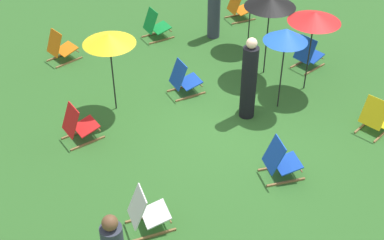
% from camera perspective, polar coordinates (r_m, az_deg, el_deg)
% --- Properties ---
extents(ground_plane, '(40.00, 40.00, 0.00)m').
position_cam_1_polar(ground_plane, '(11.19, 5.41, -0.27)').
color(ground_plane, '#2D6026').
extents(deckchair_0, '(0.64, 0.85, 0.83)m').
position_cam_1_polar(deckchair_0, '(9.78, 9.59, -4.40)').
color(deckchair_0, olive).
rests_on(deckchair_0, ground).
extents(deckchair_2, '(0.56, 0.81, 0.83)m').
position_cam_1_polar(deckchair_2, '(10.71, -12.23, -0.54)').
color(deckchair_2, olive).
rests_on(deckchair_2, ground).
extents(deckchair_3, '(0.50, 0.78, 0.83)m').
position_cam_1_polar(deckchair_3, '(14.16, -3.98, 10.20)').
color(deckchair_3, olive).
rests_on(deckchair_3, ground).
extents(deckchair_4, '(0.65, 0.85, 0.83)m').
position_cam_1_polar(deckchair_4, '(13.48, -14.10, 7.64)').
color(deckchair_4, olive).
rests_on(deckchair_4, ground).
extents(deckchair_5, '(0.49, 0.77, 0.83)m').
position_cam_1_polar(deckchair_5, '(11.84, -0.87, 4.42)').
color(deckchair_5, olive).
rests_on(deckchair_5, ground).
extents(deckchair_7, '(0.58, 0.82, 0.83)m').
position_cam_1_polar(deckchair_7, '(8.77, -4.99, -9.95)').
color(deckchair_7, olive).
rests_on(deckchair_7, ground).
extents(deckchair_8, '(0.63, 0.85, 0.83)m').
position_cam_1_polar(deckchair_8, '(13.11, 12.51, 7.01)').
color(deckchair_8, olive).
rests_on(deckchair_8, ground).
extents(deckchair_11, '(0.68, 0.87, 0.83)m').
position_cam_1_polar(deckchair_11, '(11.33, 19.35, 0.33)').
color(deckchair_11, olive).
rests_on(deckchair_11, ground).
extents(deckchair_13, '(0.53, 0.79, 0.83)m').
position_cam_1_polar(deckchair_13, '(15.20, 5.14, 12.11)').
color(deckchair_13, olive).
rests_on(deckchair_13, ground).
extents(umbrella_0, '(1.16, 1.16, 1.96)m').
position_cam_1_polar(umbrella_0, '(12.05, 8.51, 12.58)').
color(umbrella_0, black).
rests_on(umbrella_0, ground).
extents(umbrella_2, '(1.09, 1.09, 1.83)m').
position_cam_1_polar(umbrella_2, '(10.77, -9.02, 8.69)').
color(umbrella_2, black).
rests_on(umbrella_2, ground).
extents(umbrella_3, '(1.14, 1.14, 1.93)m').
position_cam_1_polar(umbrella_3, '(11.61, 13.20, 10.85)').
color(umbrella_3, black).
rests_on(umbrella_3, ground).
extents(umbrella_4, '(0.92, 0.92, 1.91)m').
position_cam_1_polar(umbrella_4, '(10.85, 10.19, 9.06)').
color(umbrella_4, black).
rests_on(umbrella_4, ground).
extents(person_1, '(0.44, 0.44, 1.87)m').
position_cam_1_polar(person_1, '(10.91, 6.20, 4.27)').
color(person_1, black).
rests_on(person_1, ground).
extents(person_2, '(0.45, 0.45, 1.88)m').
position_cam_1_polar(person_2, '(14.01, 2.41, 12.32)').
color(person_2, '#333847').
rests_on(person_2, ground).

